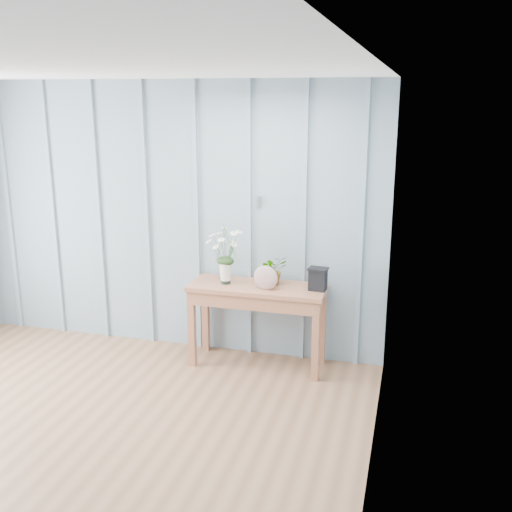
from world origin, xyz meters
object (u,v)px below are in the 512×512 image
(sideboard, at_px, (257,298))
(daisy_vase, at_px, (225,247))
(carved_box, at_px, (318,279))
(felt_disc_vessel, at_px, (266,278))

(sideboard, height_order, daisy_vase, daisy_vase)
(daisy_vase, height_order, carved_box, daisy_vase)
(sideboard, relative_size, daisy_vase, 2.24)
(daisy_vase, xyz_separation_m, carved_box, (0.82, 0.03, -0.23))
(sideboard, xyz_separation_m, daisy_vase, (-0.29, -0.02, 0.45))
(felt_disc_vessel, relative_size, carved_box, 1.09)
(daisy_vase, bearing_deg, carved_box, 1.97)
(felt_disc_vessel, bearing_deg, daisy_vase, 174.43)
(sideboard, bearing_deg, daisy_vase, -176.17)
(sideboard, distance_m, felt_disc_vessel, 0.26)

